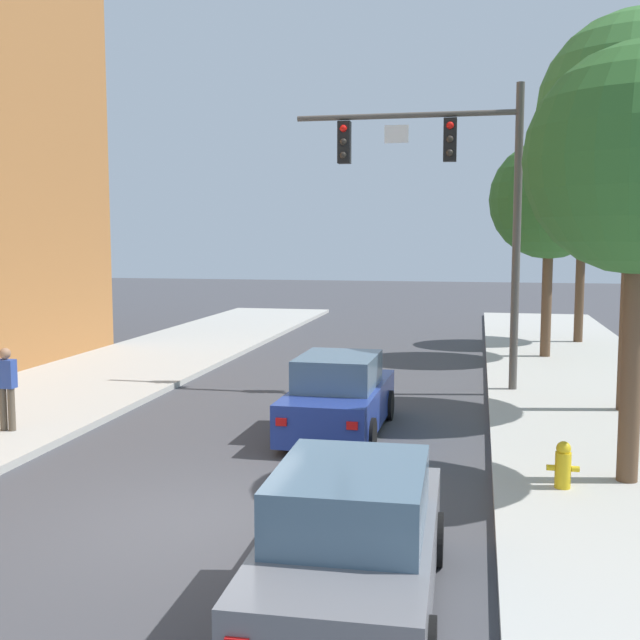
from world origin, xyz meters
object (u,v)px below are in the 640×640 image
fire_hydrant (563,465)px  street_tree_nearest (640,161)px  car_lead_blue (339,398)px  street_tree_farthest (583,200)px  car_following_grey (352,545)px  street_tree_second (636,111)px  pedestrian_sidewalk_left_walker (6,385)px  street_tree_third (550,200)px  traffic_signal_mast (454,182)px

fire_hydrant → street_tree_nearest: (1.02, 0.56, 4.55)m
car_lead_blue → street_tree_farthest: size_ratio=0.62×
car_following_grey → street_tree_second: street_tree_second is taller
car_lead_blue → street_tree_farthest: street_tree_farthest is taller
pedestrian_sidewalk_left_walker → street_tree_second: size_ratio=0.19×
car_lead_blue → car_following_grey: bearing=-78.7°
car_lead_blue → street_tree_nearest: bearing=-27.3°
car_lead_blue → car_following_grey: 7.51m
car_lead_blue → street_tree_second: (5.89, 2.67, 5.87)m
pedestrian_sidewalk_left_walker → car_lead_blue: bearing=15.2°
fire_hydrant → street_tree_third: bearing=86.6°
car_lead_blue → pedestrian_sidewalk_left_walker: (-6.31, -1.72, 0.34)m
fire_hydrant → street_tree_second: size_ratio=0.08×
street_tree_second → street_tree_farthest: size_ratio=1.25×
pedestrian_sidewalk_left_walker → fire_hydrant: size_ratio=2.28×
car_following_grey → street_tree_third: street_tree_third is taller
traffic_signal_mast → street_tree_nearest: (2.99, -7.21, -0.23)m
pedestrian_sidewalk_left_walker → street_tree_nearest: size_ratio=0.25×
pedestrian_sidewalk_left_walker → street_tree_nearest: street_tree_nearest is taller
street_tree_third → traffic_signal_mast: bearing=-115.8°
pedestrian_sidewalk_left_walker → street_tree_farthest: 20.72m
traffic_signal_mast → fire_hydrant: 9.33m
street_tree_nearest → street_tree_farthest: bearing=85.7°
fire_hydrant → car_following_grey: bearing=-121.2°
street_tree_third → street_tree_farthest: bearing=69.2°
street_tree_nearest → street_tree_second: bearing=80.8°
street_tree_third → car_lead_blue: bearing=-115.0°
car_following_grey → street_tree_third: (3.36, 17.71, 4.38)m
car_following_grey → pedestrian_sidewalk_left_walker: bearing=144.0°
fire_hydrant → street_tree_second: 8.64m
car_lead_blue → street_tree_farthest: 16.17m
street_tree_nearest → street_tree_farthest: 16.84m
pedestrian_sidewalk_left_walker → street_tree_nearest: bearing=-4.5°
street_tree_second → street_tree_third: (-1.07, 7.67, -1.50)m
traffic_signal_mast → car_lead_blue: 6.80m
street_tree_nearest → street_tree_farthest: street_tree_farthest is taller
pedestrian_sidewalk_left_walker → street_tree_second: bearing=19.8°
street_tree_second → street_tree_farthest: bearing=88.0°
street_tree_farthest → street_tree_nearest: bearing=-94.3°
street_tree_nearest → street_tree_third: (-0.21, 12.94, 0.04)m
street_tree_nearest → pedestrian_sidewalk_left_walker: bearing=175.5°
fire_hydrant → street_tree_second: bearing=72.2°
car_lead_blue → street_tree_second: bearing=24.4°
car_following_grey → street_tree_nearest: bearing=53.2°
traffic_signal_mast → fire_hydrant: traffic_signal_mast is taller
street_tree_nearest → fire_hydrant: bearing=-151.2°
pedestrian_sidewalk_left_walker → street_tree_third: (11.13, 12.06, 4.04)m
street_tree_second → pedestrian_sidewalk_left_walker: bearing=-160.2°
street_tree_nearest → street_tree_third: bearing=90.9°
car_following_grey → car_lead_blue: bearing=101.3°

